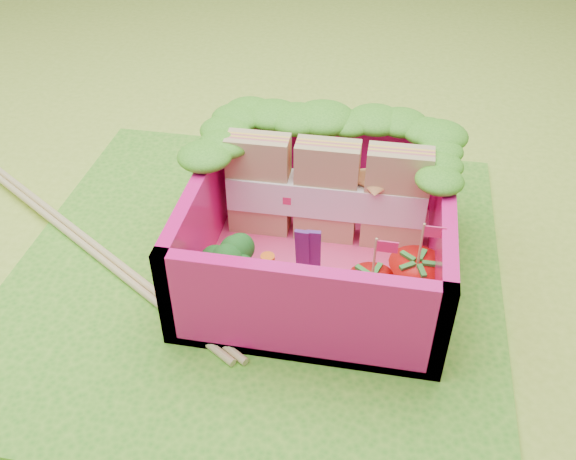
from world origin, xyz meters
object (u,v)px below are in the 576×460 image
(sandwich_stack, at_px, (327,192))
(broccoli, at_px, (225,260))
(strawberry_right, at_px, (414,284))
(chopsticks, at_px, (91,246))
(bento_box, at_px, (319,230))
(strawberry_left, at_px, (370,294))

(sandwich_stack, height_order, broccoli, sandwich_stack)
(sandwich_stack, bearing_deg, strawberry_right, -44.12)
(sandwich_stack, bearing_deg, chopsticks, -166.63)
(bento_box, distance_m, strawberry_right, 0.56)
(sandwich_stack, relative_size, strawberry_right, 2.09)
(strawberry_left, distance_m, strawberry_right, 0.22)
(strawberry_right, bearing_deg, sandwich_stack, 135.88)
(broccoli, height_order, chopsticks, broccoli)
(broccoli, distance_m, strawberry_right, 0.94)
(sandwich_stack, distance_m, strawberry_left, 0.66)
(bento_box, xyz_separation_m, chopsticks, (-1.28, -0.06, -0.25))
(sandwich_stack, bearing_deg, bento_box, -91.34)
(bento_box, relative_size, strawberry_right, 2.53)
(bento_box, relative_size, strawberry_left, 2.76)
(strawberry_left, bearing_deg, strawberry_right, 23.65)
(broccoli, distance_m, chopsticks, 0.89)
(sandwich_stack, distance_m, strawberry_right, 0.70)
(strawberry_left, relative_size, chopsticks, 0.22)
(broccoli, height_order, strawberry_left, strawberry_left)
(broccoli, bearing_deg, sandwich_stack, 48.85)
(bento_box, height_order, strawberry_right, strawberry_right)
(sandwich_stack, distance_m, chopsticks, 1.36)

